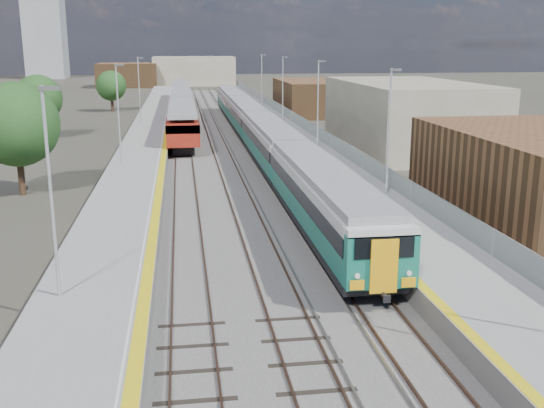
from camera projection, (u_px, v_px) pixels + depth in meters
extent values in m
plane|color=#47443A|center=(237.00, 144.00, 64.97)|extent=(320.00, 320.00, 0.00)
cube|color=#565451|center=(214.00, 141.00, 67.06)|extent=(10.50, 155.00, 0.06)
cube|color=#4C3323|center=(240.00, 136.00, 69.86)|extent=(0.07, 160.00, 0.14)
cube|color=#4C3323|center=(253.00, 136.00, 70.05)|extent=(0.07, 160.00, 0.14)
cube|color=#4C3323|center=(208.00, 137.00, 69.38)|extent=(0.07, 160.00, 0.14)
cube|color=#4C3323|center=(222.00, 136.00, 69.57)|extent=(0.07, 160.00, 0.14)
cube|color=#4C3323|center=(176.00, 137.00, 68.89)|extent=(0.07, 160.00, 0.14)
cube|color=#4C3323|center=(189.00, 137.00, 69.09)|extent=(0.07, 160.00, 0.14)
cube|color=gray|center=(237.00, 136.00, 69.81)|extent=(0.08, 160.00, 0.10)
cube|color=gray|center=(225.00, 136.00, 69.62)|extent=(0.08, 160.00, 0.10)
cube|color=slate|center=(284.00, 135.00, 67.98)|extent=(4.70, 155.00, 1.00)
cube|color=gray|center=(284.00, 130.00, 67.85)|extent=(4.70, 155.00, 0.03)
cube|color=gold|center=(265.00, 130.00, 67.56)|extent=(0.40, 155.00, 0.01)
cube|color=gray|center=(304.00, 124.00, 68.01)|extent=(0.06, 155.00, 1.20)
cylinder|color=#9EA0A3|center=(389.00, 132.00, 37.84)|extent=(0.12, 0.12, 7.50)
cube|color=#4C4C4F|center=(396.00, 70.00, 36.98)|extent=(0.70, 0.18, 0.14)
cylinder|color=#9EA0A3|center=(318.00, 103.00, 57.04)|extent=(0.12, 0.12, 7.50)
cube|color=#4C4C4F|center=(321.00, 61.00, 56.19)|extent=(0.70, 0.18, 0.14)
cylinder|color=#9EA0A3|center=(283.00, 88.00, 76.24)|extent=(0.12, 0.12, 7.50)
cube|color=#4C4C4F|center=(285.00, 57.00, 75.39)|extent=(0.70, 0.18, 0.14)
cylinder|color=#9EA0A3|center=(262.00, 80.00, 95.45)|extent=(0.12, 0.12, 7.50)
cube|color=#4C4C4F|center=(263.00, 55.00, 94.60)|extent=(0.70, 0.18, 0.14)
cube|color=slate|center=(148.00, 137.00, 66.01)|extent=(4.30, 155.00, 1.00)
cube|color=gray|center=(148.00, 133.00, 65.89)|extent=(4.30, 155.00, 0.03)
cube|color=gold|center=(167.00, 132.00, 66.14)|extent=(0.45, 155.00, 0.01)
cube|color=silver|center=(163.00, 132.00, 66.10)|extent=(0.08, 155.00, 0.01)
cylinder|color=#9EA0A3|center=(51.00, 195.00, 22.08)|extent=(0.12, 0.12, 7.50)
cube|color=#4C4C4F|center=(49.00, 88.00, 21.23)|extent=(0.70, 0.18, 0.14)
cylinder|color=#9EA0A3|center=(119.00, 115.00, 47.05)|extent=(0.12, 0.12, 7.50)
cube|color=#4C4C4F|center=(119.00, 65.00, 46.20)|extent=(0.70, 0.18, 0.14)
cylinder|color=#9EA0A3|center=(139.00, 91.00, 72.02)|extent=(0.12, 0.12, 7.50)
cube|color=#4C4C4F|center=(140.00, 58.00, 71.16)|extent=(0.70, 0.18, 0.14)
cube|color=brown|center=(537.00, 178.00, 35.54)|extent=(9.00, 16.00, 5.20)
cube|color=gray|center=(406.00, 115.00, 61.59)|extent=(11.00, 22.00, 6.40)
cube|color=brown|center=(309.00, 97.00, 93.06)|extent=(8.00, 18.00, 4.80)
cube|color=gray|center=(194.00, 71.00, 159.87)|extent=(20.00, 14.00, 7.00)
cube|color=brown|center=(128.00, 75.00, 153.04)|extent=(14.00, 12.00, 5.60)
cube|color=gray|center=(43.00, 10.00, 188.36)|extent=(11.00, 11.00, 40.00)
cube|color=black|center=(323.00, 222.00, 33.11)|extent=(2.66, 19.07, 0.45)
cube|color=#13644D|center=(323.00, 208.00, 32.92)|extent=(2.76, 19.07, 1.12)
cube|color=black|center=(323.00, 191.00, 32.70)|extent=(2.82, 19.07, 0.76)
cube|color=silver|center=(323.00, 179.00, 32.56)|extent=(2.76, 19.07, 0.47)
cube|color=gray|center=(324.00, 172.00, 32.46)|extent=(2.45, 19.07, 0.39)
cube|color=black|center=(270.00, 158.00, 51.90)|extent=(2.66, 19.07, 0.45)
cube|color=#13644D|center=(270.00, 148.00, 51.71)|extent=(2.76, 19.07, 1.12)
cube|color=black|center=(270.00, 138.00, 51.50)|extent=(2.82, 19.07, 0.76)
cube|color=silver|center=(270.00, 130.00, 51.35)|extent=(2.76, 19.07, 0.47)
cube|color=gray|center=(270.00, 125.00, 51.25)|extent=(2.45, 19.07, 0.39)
cube|color=black|center=(246.00, 128.00, 70.70)|extent=(2.66, 19.07, 0.45)
cube|color=#13644D|center=(246.00, 121.00, 70.51)|extent=(2.76, 19.07, 1.12)
cube|color=black|center=(246.00, 113.00, 70.30)|extent=(2.82, 19.07, 0.76)
cube|color=silver|center=(246.00, 107.00, 70.15)|extent=(2.76, 19.07, 0.47)
cube|color=gray|center=(246.00, 104.00, 70.05)|extent=(2.45, 19.07, 0.39)
cube|color=black|center=(232.00, 110.00, 89.50)|extent=(2.66, 19.07, 0.45)
cube|color=#13644D|center=(232.00, 105.00, 89.31)|extent=(2.76, 19.07, 1.12)
cube|color=black|center=(232.00, 99.00, 89.09)|extent=(2.82, 19.07, 0.76)
cube|color=silver|center=(231.00, 94.00, 88.94)|extent=(2.76, 19.07, 0.47)
cube|color=gray|center=(231.00, 91.00, 88.84)|extent=(2.45, 19.07, 0.39)
cube|color=#13644D|center=(381.00, 261.00, 23.41)|extent=(2.74, 0.59, 2.05)
cube|color=black|center=(384.00, 248.00, 22.98)|extent=(2.25, 0.06, 0.78)
cube|color=orange|center=(384.00, 266.00, 23.09)|extent=(1.03, 0.10, 2.05)
cube|color=black|center=(183.00, 138.00, 65.25)|extent=(2.00, 16.99, 0.69)
cube|color=maroon|center=(182.00, 122.00, 64.85)|extent=(2.95, 19.99, 2.10)
cube|color=black|center=(182.00, 117.00, 64.72)|extent=(3.01, 19.99, 0.74)
cube|color=gray|center=(182.00, 107.00, 64.46)|extent=(2.63, 19.99, 0.42)
cube|color=black|center=(182.00, 117.00, 84.92)|extent=(2.00, 16.99, 0.69)
cube|color=maroon|center=(181.00, 104.00, 84.52)|extent=(2.95, 19.99, 2.10)
cube|color=black|center=(181.00, 100.00, 84.39)|extent=(3.01, 19.99, 0.74)
cube|color=gray|center=(181.00, 92.00, 84.14)|extent=(2.63, 19.99, 0.42)
cube|color=black|center=(181.00, 103.00, 104.60)|extent=(2.00, 16.99, 0.69)
cube|color=maroon|center=(181.00, 93.00, 104.20)|extent=(2.95, 19.99, 2.10)
cube|color=black|center=(181.00, 90.00, 104.07)|extent=(3.01, 19.99, 0.74)
cube|color=gray|center=(181.00, 83.00, 103.81)|extent=(2.63, 19.99, 0.42)
cylinder|color=#382619|center=(21.00, 176.00, 42.53)|extent=(0.44, 0.44, 2.64)
sphere|color=#1C3D17|center=(16.00, 124.00, 41.69)|extent=(5.57, 5.57, 5.57)
cylinder|color=#382619|center=(41.00, 128.00, 68.14)|extent=(0.44, 0.44, 2.38)
sphere|color=#1C3D17|center=(38.00, 99.00, 67.38)|extent=(5.02, 5.02, 5.02)
cylinder|color=#382619|center=(112.00, 104.00, 96.47)|extent=(0.44, 0.44, 2.14)
sphere|color=#1C3D17|center=(111.00, 86.00, 95.79)|extent=(4.52, 4.52, 4.52)
cylinder|color=#382619|center=(398.00, 119.00, 77.18)|extent=(0.44, 0.44, 2.22)
sphere|color=#1C3D17|center=(399.00, 95.00, 76.48)|extent=(4.69, 4.69, 4.69)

